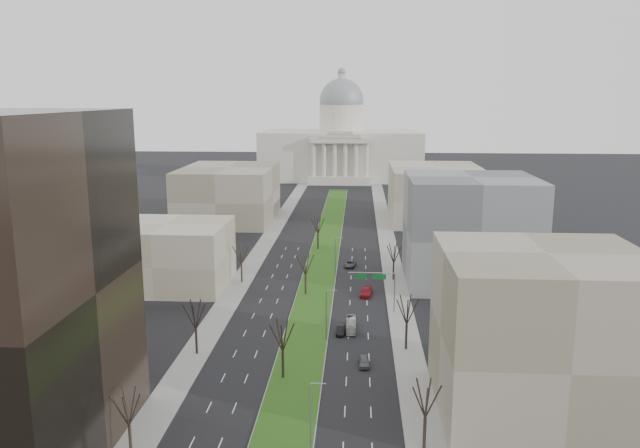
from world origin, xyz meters
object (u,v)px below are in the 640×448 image
at_px(car_grey_near, 364,361).
at_px(box_van, 351,325).
at_px(car_black, 341,330).
at_px(car_grey_far, 350,264).
at_px(car_red, 366,292).

xyz_separation_m(car_grey_near, box_van, (-2.23, 15.09, 0.27)).
height_order(car_grey_near, box_van, box_van).
bearing_deg(car_black, car_grey_far, 90.43).
bearing_deg(car_grey_far, car_grey_near, -79.18).
height_order(car_grey_near, car_red, car_red).
bearing_deg(box_van, car_grey_near, -82.09).
relative_size(car_grey_far, box_van, 0.75).
bearing_deg(car_red, box_van, -89.97).
xyz_separation_m(car_red, car_grey_far, (-3.75, 22.58, -0.06)).
bearing_deg(box_van, car_red, 81.10).
bearing_deg(car_black, car_red, 79.43).
xyz_separation_m(car_grey_near, car_black, (-4.04, 13.23, -0.02)).
distance_m(car_black, car_red, 22.37).
bearing_deg(car_grey_near, car_red, 86.30).
height_order(car_grey_near, car_black, car_grey_near).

